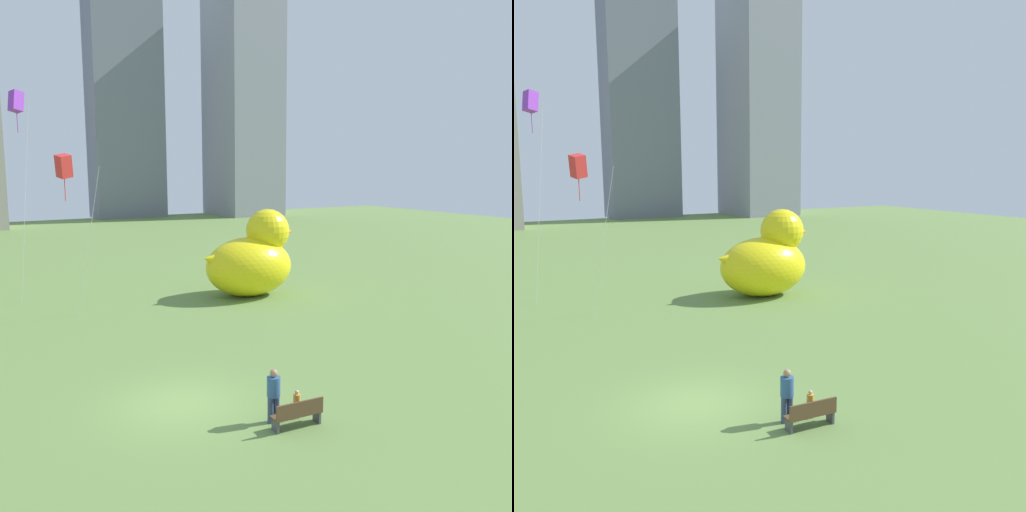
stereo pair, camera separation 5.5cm
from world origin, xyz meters
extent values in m
plane|color=olive|center=(0.00, 0.00, 0.00)|extent=(140.00, 140.00, 0.00)
cube|color=brown|center=(2.44, -3.35, 0.42)|extent=(1.67, 0.54, 0.06)
cube|color=brown|center=(2.43, -3.55, 0.68)|extent=(1.65, 0.15, 0.45)
cube|color=#47474C|center=(1.70, -3.31, 0.20)|extent=(0.10, 0.37, 0.39)
cube|color=#47474C|center=(3.19, -3.39, 0.20)|extent=(0.10, 0.37, 0.39)
cylinder|color=#38476B|center=(1.90, -2.70, 0.42)|extent=(0.19, 0.19, 0.85)
cylinder|color=#38476B|center=(2.11, -2.70, 0.42)|extent=(0.19, 0.19, 0.85)
cylinder|color=#33598C|center=(2.01, -2.70, 1.17)|extent=(0.42, 0.42, 0.64)
sphere|color=#A87C5B|center=(2.01, -2.70, 1.61)|extent=(0.25, 0.25, 0.25)
cylinder|color=silver|center=(2.71, -2.87, 0.23)|extent=(0.11, 0.11, 0.47)
cylinder|color=silver|center=(2.83, -2.87, 0.23)|extent=(0.11, 0.11, 0.47)
cylinder|color=gold|center=(2.77, -2.87, 0.64)|extent=(0.23, 0.23, 0.35)
sphere|color=#D8AD8C|center=(2.77, -2.87, 0.88)|extent=(0.14, 0.14, 0.14)
ellipsoid|color=yellow|center=(9.87, 12.80, 1.82)|extent=(5.58, 4.12, 3.64)
sphere|color=yellow|center=(11.20, 12.80, 3.97)|extent=(2.72, 2.72, 2.72)
cone|color=orange|center=(12.43, 12.80, 3.83)|extent=(1.22, 1.22, 1.22)
cone|color=yellow|center=(7.44, 12.80, 2.43)|extent=(1.67, 1.46, 1.75)
cube|color=slate|center=(20.00, 69.53, 17.51)|extent=(10.75, 6.16, 35.01)
cube|color=gray|center=(38.00, 64.73, 17.70)|extent=(9.23, 11.80, 35.40)
cylinder|color=silver|center=(-2.13, 17.93, 5.75)|extent=(1.03, 0.38, 11.49)
cube|color=purple|center=(-2.30, 17.43, 11.49)|extent=(0.93, 1.00, 1.27)
cylinder|color=purple|center=(-2.30, 17.43, 10.59)|extent=(0.04, 0.04, 1.60)
cylinder|color=silver|center=(0.07, 12.34, 3.98)|extent=(0.92, 2.26, 7.97)
cube|color=red|center=(-1.05, 11.89, 7.96)|extent=(0.87, 1.00, 1.28)
cylinder|color=red|center=(-1.05, 11.89, 7.06)|extent=(0.04, 0.04, 1.60)
camera|label=1|loc=(-6.76, -16.71, 7.98)|focal=39.13mm
camera|label=2|loc=(-6.71, -16.74, 7.98)|focal=39.13mm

